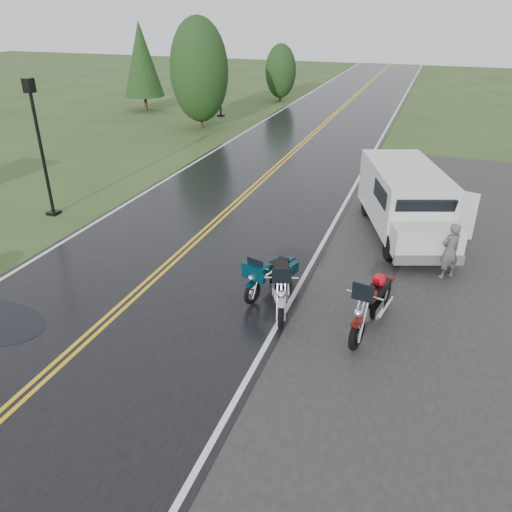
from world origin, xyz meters
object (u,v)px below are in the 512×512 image
at_px(motorcycle_red, 358,321).
at_px(person_at_van, 450,252).
at_px(lamp_post_far_left, 220,79).
at_px(motorcycle_silver, 281,302).
at_px(motorcycle_teal, 252,284).
at_px(lamp_post_near_left, 41,149).
at_px(van_white, 393,225).

xyz_separation_m(motorcycle_red, person_at_van, (1.76, 4.01, 0.03)).
distance_m(motorcycle_red, lamp_post_far_left, 25.60).
bearing_deg(lamp_post_far_left, motorcycle_red, -60.29).
bearing_deg(motorcycle_red, motorcycle_silver, -177.00).
distance_m(motorcycle_teal, person_at_van, 5.39).
distance_m(motorcycle_teal, motorcycle_silver, 1.19).
distance_m(motorcycle_teal, lamp_post_near_left, 9.41).
distance_m(motorcycle_silver, lamp_post_near_left, 10.52).
distance_m(motorcycle_red, van_white, 4.62).
xyz_separation_m(motorcycle_silver, person_at_van, (3.49, 3.78, 0.07)).
height_order(motorcycle_teal, lamp_post_near_left, lamp_post_near_left).
relative_size(person_at_van, lamp_post_near_left, 0.34).
height_order(motorcycle_red, motorcycle_silver, motorcycle_red).
height_order(motorcycle_red, lamp_post_near_left, lamp_post_near_left).
xyz_separation_m(motorcycle_teal, motorcycle_silver, (0.94, -0.72, 0.12)).
distance_m(motorcycle_red, motorcycle_silver, 1.75).
relative_size(motorcycle_silver, lamp_post_near_left, 0.52).
relative_size(van_white, lamp_post_near_left, 1.19).
bearing_deg(motorcycle_silver, lamp_post_near_left, 140.34).
height_order(motorcycle_red, van_white, van_white).
bearing_deg(van_white, person_at_van, -40.14).
height_order(motorcycle_red, person_at_van, person_at_van).
bearing_deg(person_at_van, lamp_post_far_left, -91.71).
distance_m(motorcycle_silver, person_at_van, 5.15).
relative_size(motorcycle_red, motorcycle_silver, 1.05).
height_order(motorcycle_red, lamp_post_far_left, lamp_post_far_left).
bearing_deg(motorcycle_teal, van_white, 69.34).
distance_m(van_white, person_at_van, 1.70).
xyz_separation_m(motorcycle_teal, van_white, (2.87, 3.65, 0.48)).
bearing_deg(motorcycle_teal, lamp_post_far_left, 132.65).
relative_size(motorcycle_teal, lamp_post_far_left, 0.42).
bearing_deg(van_white, motorcycle_silver, -133.37).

